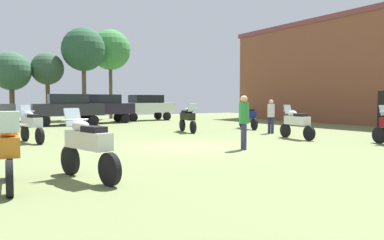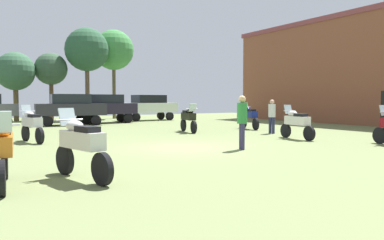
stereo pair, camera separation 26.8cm
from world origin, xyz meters
The scene contains 17 objects.
ground_plane centered at (0.00, 0.00, 0.01)m, with size 44.00×52.00×0.02m.
brick_building centered at (18.00, 5.30, 3.73)m, with size 6.12×20.34×7.45m.
motorcycle_2 centered at (-5.92, -3.43, 0.75)m, with size 0.63×2.22×1.48m.
motorcycle_3 centered at (-4.45, -3.52, 0.75)m, with size 0.76×2.19×1.49m.
motorcycle_4 centered at (7.30, 5.14, 0.75)m, with size 0.79×2.19×1.48m.
motorcycle_7 centered at (3.30, 5.14, 0.74)m, with size 0.70×2.14×1.46m.
motorcycle_8 centered at (-4.25, 4.36, 0.73)m, with size 0.71×2.07×1.46m.
motorcycle_11 centered at (5.48, -0.11, 0.72)m, with size 0.63×2.09×1.44m.
car_1 centered at (6.08, 15.91, 1.19)m, with size 4.37×1.98×2.00m.
car_2 centered at (2.02, 14.59, 1.19)m, with size 4.32×1.86×2.00m.
car_6 centered at (-0.55, 13.53, 1.19)m, with size 4.47×2.26×2.00m.
person_1 centered at (1.39, -1.56, 1.08)m, with size 0.44×0.44×1.80m.
person_2 centered at (6.38, 2.34, 0.98)m, with size 0.44×0.44×1.66m.
tree_1 centered at (4.68, 19.96, 5.85)m, with size 3.41×3.41×7.57m.
tree_2 centered at (-3.05, 19.89, 3.75)m, with size 2.87×2.87×5.20m.
tree_4 centered at (-0.48, 19.95, 4.02)m, with size 2.52×2.52×5.31m.
tree_7 centered at (2.10, 18.96, 5.59)m, with size 3.43×3.43×7.33m.
Camera 2 is at (-6.57, -11.46, 1.71)m, focal length 35.57 mm.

